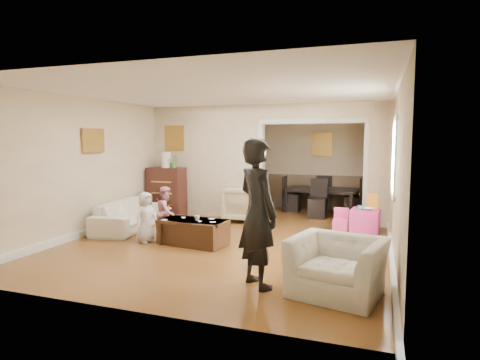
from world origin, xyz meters
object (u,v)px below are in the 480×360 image
at_px(sofa, 130,215).
at_px(adult_person, 258,213).
at_px(coffee_table, 193,232).
at_px(child_toddler, 263,216).
at_px(armchair_back, 245,204).
at_px(dining_table, 321,201).
at_px(armchair_front, 337,267).
at_px(play_table, 365,222).
at_px(cyan_cup, 360,207).
at_px(child_kneel_a, 146,217).
at_px(child_kneel_b, 166,212).
at_px(dresser, 167,192).
at_px(coffee_cup, 197,218).
at_px(table_lamp, 166,160).

distance_m(sofa, adult_person, 4.13).
relative_size(coffee_table, child_toddler, 1.36).
bearing_deg(armchair_back, dining_table, -135.51).
height_order(armchair_front, coffee_table, armchair_front).
bearing_deg(armchair_back, play_table, 167.35).
height_order(armchair_back, armchair_front, armchair_back).
relative_size(sofa, play_table, 3.80).
xyz_separation_m(cyan_cup, adult_person, (-1.07, -3.21, 0.39)).
xyz_separation_m(sofa, child_kneel_a, (0.92, -0.85, 0.16)).
bearing_deg(child_kneel_b, dresser, 17.13).
height_order(armchair_back, play_table, armchair_back).
distance_m(coffee_cup, adult_person, 2.19).
distance_m(child_kneel_a, child_kneel_b, 0.48).
distance_m(armchair_front, table_lamp, 5.77).
bearing_deg(child_kneel_b, adult_person, -140.39).
bearing_deg(play_table, cyan_cup, -153.43).
xyz_separation_m(dining_table, child_kneel_b, (-2.39, -3.45, 0.17)).
relative_size(armchair_back, child_kneel_a, 0.94).
height_order(table_lamp, cyan_cup, table_lamp).
bearing_deg(sofa, table_lamp, -9.10).
xyz_separation_m(armchair_front, dining_table, (-0.90, 5.27, -0.03)).
xyz_separation_m(child_kneel_a, child_toddler, (1.90, 0.90, -0.02)).
height_order(coffee_table, child_kneel_b, child_kneel_b).
relative_size(armchair_front, play_table, 2.00).
distance_m(coffee_table, dining_table, 4.12).
relative_size(coffee_table, adult_person, 0.63).
bearing_deg(child_toddler, table_lamp, -58.77).
height_order(armchair_back, table_lamp, table_lamp).
xyz_separation_m(dresser, dining_table, (3.43, 1.59, -0.27)).
xyz_separation_m(cyan_cup, child_toddler, (-1.65, -0.91, -0.11)).
bearing_deg(armchair_front, table_lamp, 152.28).
relative_size(armchair_front, child_kneel_b, 1.08).
distance_m(child_kneel_b, child_toddler, 1.81).
bearing_deg(dresser, cyan_cup, -6.45).
height_order(coffee_table, child_toddler, child_toddler).
relative_size(table_lamp, child_toddler, 0.42).
bearing_deg(child_toddler, armchair_back, -92.31).
xyz_separation_m(dresser, play_table, (4.53, -0.45, -0.33)).
bearing_deg(sofa, dining_table, -56.37).
xyz_separation_m(dresser, cyan_cup, (4.43, -0.50, -0.04)).
relative_size(sofa, armchair_back, 2.30).
distance_m(dining_table, child_toddler, 3.07).
bearing_deg(coffee_cup, table_lamp, 129.69).
bearing_deg(cyan_cup, dining_table, 115.70).
relative_size(sofa, coffee_table, 1.69).
relative_size(armchair_front, coffee_table, 0.89).
relative_size(armchair_front, adult_person, 0.56).
height_order(cyan_cup, child_toddler, child_toddler).
distance_m(sofa, coffee_cup, 2.02).
distance_m(sofa, dresser, 1.49).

